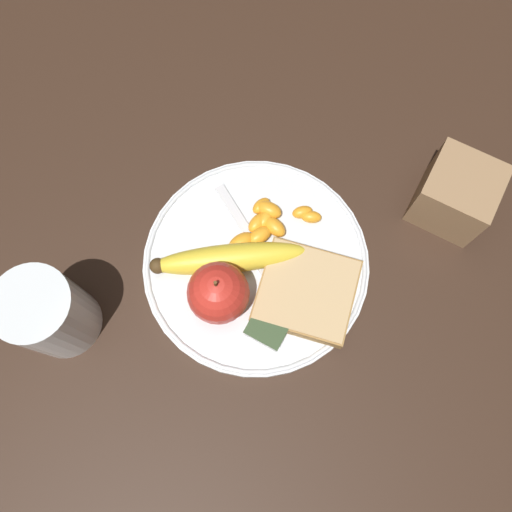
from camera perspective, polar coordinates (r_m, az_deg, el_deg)
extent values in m
plane|color=#332116|center=(0.61, 0.00, -0.95)|extent=(3.00, 3.00, 0.00)
cylinder|color=silver|center=(0.60, 0.00, -0.78)|extent=(0.27, 0.27, 0.01)
torus|color=silver|center=(0.59, 0.00, -0.61)|extent=(0.27, 0.27, 0.01)
cylinder|color=silver|center=(0.58, -22.51, -6.12)|extent=(0.08, 0.08, 0.11)
cylinder|color=#F4A81E|center=(0.59, -22.20, -6.30)|extent=(0.07, 0.07, 0.08)
sphere|color=red|center=(0.55, -4.33, -4.23)|extent=(0.07, 0.07, 0.07)
cylinder|color=brown|center=(0.51, -4.65, -3.17)|extent=(0.00, 0.00, 0.01)
ellipsoid|color=yellow|center=(0.58, -2.93, -0.28)|extent=(0.17, 0.13, 0.03)
sphere|color=#473319|center=(0.59, -11.18, -1.11)|extent=(0.02, 0.02, 0.02)
cube|color=olive|center=(0.58, 5.77, -4.07)|extent=(0.13, 0.12, 0.02)
cube|color=tan|center=(0.58, 5.77, -4.07)|extent=(0.12, 0.12, 0.02)
cube|color=silver|center=(0.61, -1.57, 3.69)|extent=(0.11, 0.07, 0.00)
cube|color=silver|center=(0.59, 2.51, -2.81)|extent=(0.06, 0.05, 0.00)
cube|color=silver|center=(0.56, 1.29, -8.40)|extent=(0.04, 0.03, 0.02)
cube|color=#334728|center=(0.55, 1.32, -8.21)|extent=(0.04, 0.04, 0.00)
ellipsoid|color=orange|center=(0.59, -1.72, 1.56)|extent=(0.03, 0.04, 0.02)
ellipsoid|color=orange|center=(0.61, 0.60, 5.76)|extent=(0.02, 0.03, 0.01)
ellipsoid|color=orange|center=(0.60, 2.39, 3.23)|extent=(0.04, 0.03, 0.02)
ellipsoid|color=orange|center=(0.60, 0.40, 2.33)|extent=(0.03, 0.04, 0.02)
ellipsoid|color=orange|center=(0.61, 6.32, 4.47)|extent=(0.03, 0.02, 0.01)
ellipsoid|color=orange|center=(0.61, 5.32, 5.02)|extent=(0.03, 0.03, 0.01)
ellipsoid|color=orange|center=(0.60, 0.15, 3.80)|extent=(0.02, 0.03, 0.02)
ellipsoid|color=orange|center=(0.61, 1.10, 4.32)|extent=(0.02, 0.03, 0.02)
ellipsoid|color=orange|center=(0.61, 1.49, 5.33)|extent=(0.03, 0.02, 0.02)
cube|color=#93704C|center=(0.64, 21.86, 6.58)|extent=(0.08, 0.08, 0.08)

